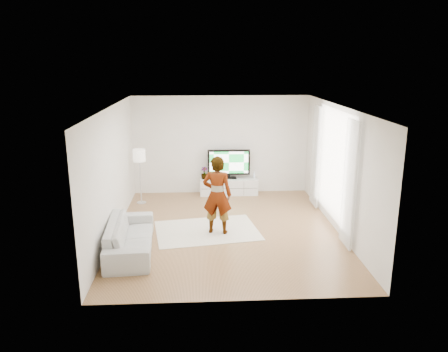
{
  "coord_description": "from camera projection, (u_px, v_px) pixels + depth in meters",
  "views": [
    {
      "loc": [
        -0.57,
        -9.27,
        3.79
      ],
      "look_at": [
        -0.05,
        0.4,
        1.18
      ],
      "focal_mm": 35.0,
      "sensor_mm": 36.0,
      "label": 1
    }
  ],
  "objects": [
    {
      "name": "curtain_far",
      "position": [
        316.0,
        156.0,
        11.27
      ],
      "size": [
        0.04,
        0.7,
        2.6
      ],
      "primitive_type": "cube",
      "color": "white",
      "rests_on": "floor"
    },
    {
      "name": "floor",
      "position": [
        227.0,
        230.0,
        9.95
      ],
      "size": [
        6.0,
        6.0,
        0.0
      ],
      "primitive_type": "plane",
      "color": "#AD804E",
      "rests_on": "ground"
    },
    {
      "name": "wall_left",
      "position": [
        112.0,
        173.0,
        9.46
      ],
      "size": [
        0.02,
        6.0,
        2.8
      ],
      "primitive_type": "cube",
      "color": "white",
      "rests_on": "floor"
    },
    {
      "name": "wall_front",
      "position": [
        239.0,
        220.0,
        6.69
      ],
      "size": [
        5.0,
        0.02,
        2.8
      ],
      "primitive_type": "cube",
      "color": "white",
      "rests_on": "floor"
    },
    {
      "name": "player",
      "position": [
        217.0,
        195.0,
        9.6
      ],
      "size": [
        0.71,
        0.53,
        1.76
      ],
      "primitive_type": "imported",
      "rotation": [
        0.0,
        0.0,
        2.95
      ],
      "color": "#334772",
      "rests_on": "rug"
    },
    {
      "name": "floor_lamp",
      "position": [
        139.0,
        158.0,
        11.54
      ],
      "size": [
        0.33,
        0.33,
        1.48
      ],
      "color": "silver",
      "rests_on": "floor"
    },
    {
      "name": "wall_back",
      "position": [
        221.0,
        145.0,
        12.48
      ],
      "size": [
        5.0,
        0.02,
        2.8
      ],
      "primitive_type": "cube",
      "color": "white",
      "rests_on": "floor"
    },
    {
      "name": "television",
      "position": [
        229.0,
        163.0,
        12.42
      ],
      "size": [
        1.2,
        0.24,
        0.84
      ],
      "color": "black",
      "rests_on": "media_console"
    },
    {
      "name": "wall_right",
      "position": [
        339.0,
        170.0,
        9.72
      ],
      "size": [
        0.02,
        6.0,
        2.8
      ],
      "primitive_type": "cube",
      "color": "white",
      "rests_on": "floor"
    },
    {
      "name": "window",
      "position": [
        334.0,
        164.0,
        9.99
      ],
      "size": [
        0.01,
        2.6,
        2.5
      ],
      "primitive_type": "cube",
      "color": "white",
      "rests_on": "wall_right"
    },
    {
      "name": "curtain_near",
      "position": [
        349.0,
        184.0,
        8.76
      ],
      "size": [
        0.04,
        0.7,
        2.6
      ],
      "primitive_type": "cube",
      "color": "white",
      "rests_on": "floor"
    },
    {
      "name": "potted_plant",
      "position": [
        204.0,
        173.0,
        12.43
      ],
      "size": [
        0.2,
        0.2,
        0.35
      ],
      "primitive_type": "imported",
      "rotation": [
        0.0,
        0.0,
        0.04
      ],
      "color": "#3F7238",
      "rests_on": "media_console"
    },
    {
      "name": "ceiling",
      "position": [
        227.0,
        107.0,
        9.22
      ],
      "size": [
        6.0,
        6.0,
        0.0
      ],
      "primitive_type": "plane",
      "color": "white",
      "rests_on": "wall_back"
    },
    {
      "name": "game_console",
      "position": [
        254.0,
        175.0,
        12.52
      ],
      "size": [
        0.05,
        0.15,
        0.2
      ],
      "rotation": [
        0.0,
        0.0,
        0.03
      ],
      "color": "white",
      "rests_on": "media_console"
    },
    {
      "name": "rug",
      "position": [
        207.0,
        230.0,
        9.93
      ],
      "size": [
        2.5,
        1.97,
        0.01
      ],
      "primitive_type": "cube",
      "rotation": [
        0.0,
        0.0,
        0.16
      ],
      "color": "silver",
      "rests_on": "floor"
    },
    {
      "name": "media_console",
      "position": [
        229.0,
        186.0,
        12.57
      ],
      "size": [
        1.65,
        0.47,
        0.46
      ],
      "color": "silver",
      "rests_on": "floor"
    },
    {
      "name": "sofa",
      "position": [
        130.0,
        236.0,
        8.8
      ],
      "size": [
        1.02,
        2.26,
        0.64
      ],
      "primitive_type": "imported",
      "rotation": [
        0.0,
        0.0,
        1.64
      ],
      "color": "#B9B9B4",
      "rests_on": "floor"
    }
  ]
}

